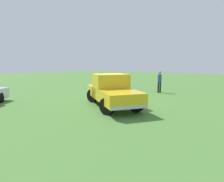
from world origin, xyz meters
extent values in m
plane|color=#477533|center=(0.00, 0.00, 0.00)|extent=(80.00, 80.00, 0.00)
cylinder|color=black|center=(-2.50, 1.25, 0.42)|extent=(0.83, 0.22, 0.83)
cylinder|color=black|center=(-1.62, 2.50, 0.42)|extent=(0.83, 0.22, 0.83)
cylinder|color=black|center=(0.08, -0.57, 0.42)|extent=(0.83, 0.22, 0.83)
cylinder|color=black|center=(0.96, 0.68, 0.42)|extent=(0.83, 0.22, 0.83)
cube|color=gold|center=(-1.98, 1.82, 0.76)|extent=(2.67, 2.63, 0.64)
cube|color=gold|center=(-0.53, 0.79, 1.14)|extent=(2.35, 2.41, 1.40)
cube|color=slate|center=(-0.53, 0.79, 1.58)|extent=(2.07, 2.15, 0.48)
cube|color=gold|center=(0.28, 0.22, 0.74)|extent=(2.99, 2.86, 0.60)
cube|color=silver|center=(-2.74, 2.36, 0.50)|extent=(1.11, 1.50, 0.16)
cylinder|color=black|center=(5.67, 4.16, 0.32)|extent=(0.64, 0.20, 0.64)
cylinder|color=black|center=(-0.86, -5.73, 0.44)|extent=(0.14, 0.14, 0.87)
cylinder|color=black|center=(-0.76, -5.56, 0.44)|extent=(0.14, 0.14, 0.87)
cylinder|color=#284C93|center=(-0.81, -5.64, 1.20)|extent=(0.44, 0.44, 0.66)
sphere|color=#A87A56|center=(-0.81, -5.64, 1.69)|extent=(0.24, 0.24, 0.24)
camera|label=1|loc=(-7.10, 9.51, 2.44)|focal=30.72mm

